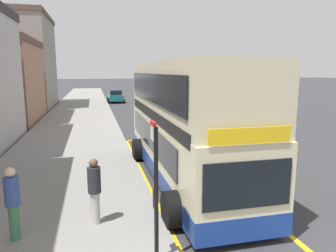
% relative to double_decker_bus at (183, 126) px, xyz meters
% --- Properties ---
extents(ground_plane, '(260.00, 260.00, 0.00)m').
position_rel_double_decker_bus_xyz_m(ground_plane, '(2.46, 24.61, -2.06)').
color(ground_plane, '#333335').
extents(pavement_near, '(6.00, 76.00, 0.14)m').
position_rel_double_decker_bus_xyz_m(pavement_near, '(-4.54, 24.61, -1.99)').
color(pavement_near, gray).
rests_on(pavement_near, ground).
extents(double_decker_bus, '(3.17, 10.26, 4.40)m').
position_rel_double_decker_bus_xyz_m(double_decker_bus, '(0.00, 0.00, 0.00)').
color(double_decker_bus, beige).
rests_on(double_decker_bus, ground).
extents(bus_bay_markings, '(3.05, 13.45, 0.01)m').
position_rel_double_decker_bus_xyz_m(bus_bay_markings, '(-0.02, 0.38, -2.06)').
color(bus_bay_markings, gold).
rests_on(bus_bay_markings, ground).
extents(bus_stop_sign, '(0.09, 0.51, 2.94)m').
position_rel_double_decker_bus_xyz_m(bus_stop_sign, '(-2.09, -5.11, -0.22)').
color(bus_stop_sign, black).
rests_on(bus_stop_sign, pavement_near).
extents(terrace_end, '(10.35, 10.72, 10.16)m').
position_rel_double_decker_bus_xyz_m(terrace_end, '(-12.82, 26.85, 3.03)').
color(terrace_end, gray).
rests_on(terrace_end, ground).
extents(parked_car_teal_behind, '(2.09, 4.20, 1.62)m').
position_rel_double_decker_bus_xyz_m(parked_car_teal_behind, '(-0.44, 30.14, -1.26)').
color(parked_car_teal_behind, '#196066').
rests_on(parked_car_teal_behind, ground).
extents(parked_car_white_far, '(2.09, 4.20, 1.62)m').
position_rel_double_decker_bus_xyz_m(parked_car_white_far, '(7.18, 13.17, -1.26)').
color(parked_car_white_far, silver).
rests_on(parked_car_white_far, ground).
extents(pedestrian_waiting_near_sign, '(0.34, 0.34, 1.78)m').
position_rel_double_decker_bus_xyz_m(pedestrian_waiting_near_sign, '(-5.19, -3.60, -0.95)').
color(pedestrian_waiting_near_sign, '#3F724C').
rests_on(pedestrian_waiting_near_sign, pavement_near).
extents(pedestrian_further_back, '(0.34, 0.34, 1.76)m').
position_rel_double_decker_bus_xyz_m(pedestrian_further_back, '(-3.33, -3.23, -0.96)').
color(pedestrian_further_back, '#B7B2AD').
rests_on(pedestrian_further_back, pavement_near).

